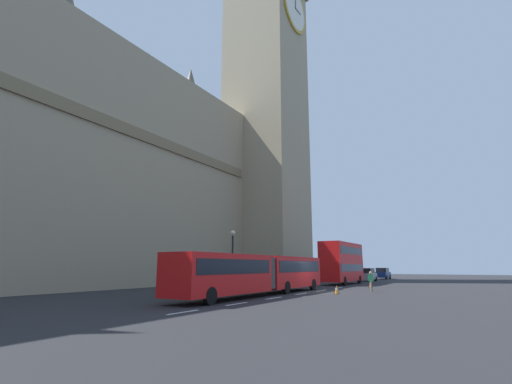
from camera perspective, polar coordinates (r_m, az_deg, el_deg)
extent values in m
plane|color=#262628|center=(33.21, 8.92, -14.77)|extent=(160.00, 160.00, 0.00)
cube|color=silver|center=(18.75, -11.02, -17.53)|extent=(2.20, 0.16, 0.01)
cube|color=silver|center=(22.42, -2.95, -16.64)|extent=(2.20, 0.16, 0.01)
cube|color=silver|center=(26.38, 2.72, -15.83)|extent=(2.20, 0.16, 0.01)
cube|color=silver|center=(30.52, 6.86, -15.13)|extent=(2.20, 0.16, 0.01)
cube|color=silver|center=(34.78, 9.97, -14.56)|extent=(2.20, 0.16, 0.01)
cube|color=silver|center=(39.12, 12.39, -14.08)|extent=(2.20, 0.16, 0.01)
cube|color=tan|center=(63.34, 1.57, 10.12)|extent=(10.89, 10.89, 50.36)
cylinder|color=#AD8923|center=(70.99, 5.89, 26.04)|extent=(8.50, 0.30, 8.50)
cylinder|color=silver|center=(70.95, 5.97, 26.06)|extent=(7.48, 0.12, 7.48)
cube|color=black|center=(71.84, 6.01, 27.03)|extent=(0.20, 0.06, 3.40)
cube|color=black|center=(71.61, 6.38, 25.67)|extent=(2.21, 0.06, 0.20)
cone|color=#565147|center=(55.16, -9.96, 16.10)|extent=(2.40, 2.40, 4.23)
cube|color=red|center=(32.97, 4.84, -12.02)|extent=(8.88, 2.50, 2.50)
cube|color=black|center=(32.96, 4.82, -11.23)|extent=(8.17, 2.54, 0.90)
cube|color=red|center=(24.50, -5.27, -12.30)|extent=(8.88, 2.50, 2.50)
cube|color=black|center=(24.49, -5.25, -11.24)|extent=(8.17, 2.54, 0.90)
cylinder|color=#3F3F3F|center=(28.63, 0.53, -12.18)|extent=(2.38, 2.38, 2.25)
cylinder|color=black|center=(35.16, 8.62, -13.76)|extent=(1.00, 0.30, 1.00)
cylinder|color=black|center=(30.12, 4.62, -14.29)|extent=(1.00, 0.30, 1.00)
cylinder|color=black|center=(21.74, -7.03, -15.44)|extent=(1.00, 0.30, 1.00)
cube|color=red|center=(47.32, 13.03, -11.58)|extent=(9.86, 2.50, 2.40)
cube|color=#1E232D|center=(47.32, 13.01, -11.16)|extent=(8.88, 2.54, 0.84)
cube|color=red|center=(47.35, 12.91, -8.86)|extent=(9.66, 2.50, 2.10)
cube|color=#1E232D|center=(47.35, 12.90, -8.74)|extent=(8.88, 2.54, 0.84)
cylinder|color=black|center=(50.06, 15.45, -12.69)|extent=(1.00, 0.30, 1.00)
cylinder|color=black|center=(44.00, 13.27, -13.05)|extent=(1.00, 0.30, 1.00)
cube|color=gray|center=(57.63, 16.61, -12.19)|extent=(4.40, 1.80, 0.90)
cube|color=black|center=(57.42, 16.51, -11.40)|extent=(2.46, 1.66, 0.70)
cylinder|color=black|center=(58.82, 17.75, -12.47)|extent=(0.64, 0.30, 0.64)
cylinder|color=black|center=(56.08, 17.10, -12.59)|extent=(0.64, 0.30, 0.64)
cube|color=navy|center=(68.51, 18.76, -11.84)|extent=(4.40, 1.80, 0.90)
cube|color=black|center=(68.30, 18.68, -11.17)|extent=(2.46, 1.66, 0.70)
cylinder|color=black|center=(69.74, 19.69, -12.07)|extent=(0.64, 0.30, 0.64)
cylinder|color=black|center=(66.97, 19.23, -12.16)|extent=(0.64, 0.30, 0.64)
cube|color=black|center=(30.85, 12.17, -14.91)|extent=(0.36, 0.36, 0.03)
cone|color=orange|center=(30.83, 12.14, -14.37)|extent=(0.28, 0.28, 0.55)
cylinder|color=white|center=(30.83, 12.14, -14.32)|extent=(0.17, 0.17, 0.08)
cube|color=black|center=(32.66, 12.21, -14.69)|extent=(0.36, 0.36, 0.03)
cone|color=orange|center=(32.65, 12.19, -14.18)|extent=(0.28, 0.28, 0.55)
cylinder|color=white|center=(32.65, 12.19, -14.13)|extent=(0.17, 0.17, 0.08)
cube|color=black|center=(41.69, 17.07, -13.65)|extent=(0.36, 0.36, 0.03)
cone|color=orange|center=(41.68, 17.04, -13.25)|extent=(0.28, 0.28, 0.55)
cylinder|color=white|center=(41.68, 17.04, -13.22)|extent=(0.17, 0.17, 0.08)
cylinder|color=black|center=(33.68, -3.66, -14.57)|extent=(0.32, 0.32, 0.30)
cylinder|color=black|center=(33.62, -3.61, -10.74)|extent=(0.16, 0.16, 4.80)
sphere|color=beige|center=(33.74, -3.55, -6.23)|extent=(0.44, 0.44, 0.44)
cylinder|color=#726651|center=(34.31, 17.13, -13.58)|extent=(0.16, 0.16, 0.86)
cylinder|color=#726651|center=(34.11, 17.15, -13.59)|extent=(0.16, 0.16, 0.86)
cube|color=#267F4C|center=(34.18, 17.07, -12.37)|extent=(0.34, 0.45, 0.60)
sphere|color=tan|center=(34.17, 17.03, -11.66)|extent=(0.22, 0.22, 0.22)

